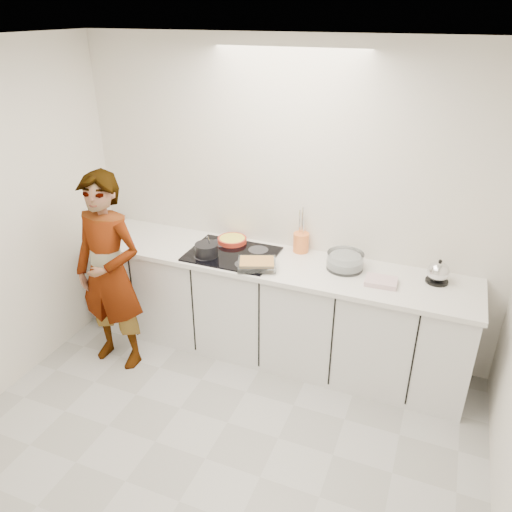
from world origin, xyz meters
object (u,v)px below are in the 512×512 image
at_px(baking_dish, 257,264).
at_px(tart_dish, 232,240).
at_px(kettle, 438,273).
at_px(cook, 109,274).
at_px(hob, 232,254).
at_px(mixing_bowl, 345,262).
at_px(saucepan, 207,250).
at_px(utensil_crock, 301,242).

bearing_deg(baking_dish, tart_dish, 136.51).
height_order(kettle, cook, cook).
distance_m(hob, kettle, 1.62).
height_order(baking_dish, mixing_bowl, mixing_bowl).
relative_size(saucepan, cook, 0.14).
bearing_deg(mixing_bowl, saucepan, -168.34).
xyz_separation_m(kettle, cook, (-2.45, -0.70, -0.15)).
bearing_deg(saucepan, hob, 35.36).
height_order(saucepan, cook, cook).
bearing_deg(tart_dish, mixing_bowl, -5.24).
bearing_deg(utensil_crock, cook, -148.45).
bearing_deg(cook, saucepan, 34.77).
bearing_deg(cook, utensil_crock, 33.30).
height_order(saucepan, mixing_bowl, saucepan).
relative_size(saucepan, kettle, 1.18).
bearing_deg(cook, hob, 35.26).
distance_m(tart_dish, baking_dish, 0.51).
bearing_deg(hob, mixing_bowl, 6.46).
height_order(mixing_bowl, kettle, kettle).
bearing_deg(tart_dish, hob, -66.16).
xyz_separation_m(hob, saucepan, (-0.17, -0.12, 0.06)).
bearing_deg(cook, mixing_bowl, 22.21).
distance_m(hob, cook, 1.00).
relative_size(baking_dish, utensil_crock, 2.15).
bearing_deg(kettle, tart_dish, 178.37).
distance_m(baking_dish, cook, 1.19).
distance_m(tart_dish, kettle, 1.70).
bearing_deg(utensil_crock, saucepan, -149.92).
xyz_separation_m(mixing_bowl, cook, (-1.76, -0.66, -0.13)).
distance_m(mixing_bowl, kettle, 0.69).
xyz_separation_m(mixing_bowl, utensil_crock, (-0.41, 0.17, 0.02)).
height_order(baking_dish, kettle, kettle).
bearing_deg(tart_dish, cook, -134.87).
xyz_separation_m(tart_dish, mixing_bowl, (1.01, -0.09, 0.02)).
relative_size(hob, mixing_bowl, 1.93).
xyz_separation_m(baking_dish, kettle, (1.33, 0.31, 0.03)).
height_order(baking_dish, utensil_crock, utensil_crock).
xyz_separation_m(saucepan, utensil_crock, (0.68, 0.40, 0.01)).
bearing_deg(utensil_crock, mixing_bowl, -22.25).
bearing_deg(baking_dish, kettle, 12.95).
bearing_deg(cook, tart_dish, 46.87).
distance_m(hob, tart_dish, 0.22).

